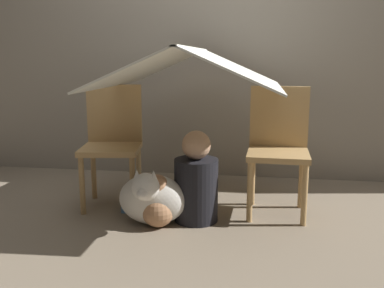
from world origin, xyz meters
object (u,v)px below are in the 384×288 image
Objects in this scene: chair_right at (278,145)px; person_front at (196,183)px; chair_left at (112,140)px; dog at (152,198)px.

chair_right is 1.44× the size of person_front.
chair_left is at bearing -177.88° from chair_right.
person_front is 1.38× the size of dog.
chair_right reaches higher than person_front.
chair_right is at bearing 26.46° from person_front.
chair_right is (1.13, 0.00, 0.00)m from chair_left.
chair_left is 0.70m from person_front.
chair_right is at bearing 26.27° from dog.
person_front is (-0.50, -0.25, -0.21)m from chair_right.
chair_left is at bearing 158.04° from person_front.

